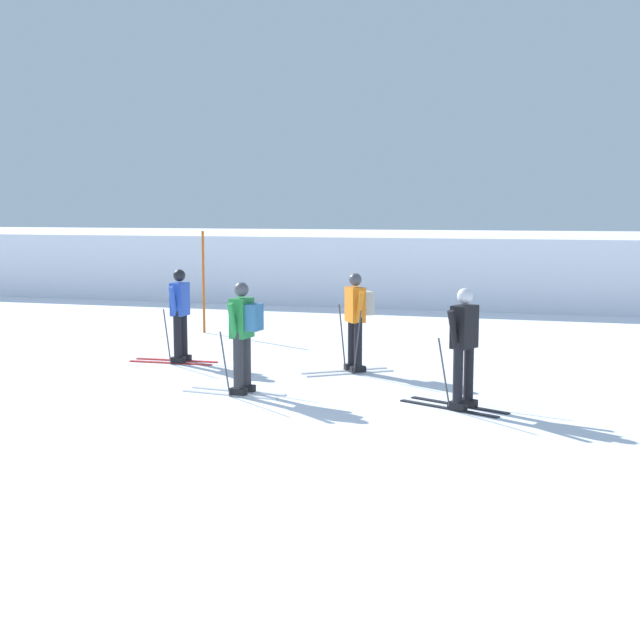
{
  "coord_description": "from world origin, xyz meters",
  "views": [
    {
      "loc": [
        5.19,
        -8.88,
        2.8
      ],
      "look_at": [
        1.05,
        5.35,
        0.9
      ],
      "focal_mm": 48.82,
      "sensor_mm": 36.0,
      "label": 1
    }
  ],
  "objects_px": {
    "skier_green": "(243,332)",
    "skier_black": "(463,345)",
    "trail_marker_pole": "(203,282)",
    "skier_blue": "(180,313)",
    "skier_orange": "(356,317)"
  },
  "relations": [
    {
      "from": "skier_green",
      "to": "skier_orange",
      "type": "xyz_separation_m",
      "value": [
        1.2,
        2.26,
        0.0
      ]
    },
    {
      "from": "skier_green",
      "to": "trail_marker_pole",
      "type": "distance_m",
      "value": 6.77
    },
    {
      "from": "skier_orange",
      "to": "skier_black",
      "type": "distance_m",
      "value": 3.13
    },
    {
      "from": "skier_orange",
      "to": "skier_black",
      "type": "bearing_deg",
      "value": -47.63
    },
    {
      "from": "skier_green",
      "to": "skier_black",
      "type": "xyz_separation_m",
      "value": [
        3.3,
        -0.05,
        -0.04
      ]
    },
    {
      "from": "skier_blue",
      "to": "trail_marker_pole",
      "type": "distance_m",
      "value": 3.86
    },
    {
      "from": "skier_green",
      "to": "skier_black",
      "type": "relative_size",
      "value": 1.0
    },
    {
      "from": "skier_orange",
      "to": "skier_green",
      "type": "bearing_deg",
      "value": -117.9
    },
    {
      "from": "skier_orange",
      "to": "trail_marker_pole",
      "type": "xyz_separation_m",
      "value": [
        -4.46,
        3.67,
        0.2
      ]
    },
    {
      "from": "skier_blue",
      "to": "skier_black",
      "type": "relative_size",
      "value": 1.0
    },
    {
      "from": "skier_black",
      "to": "trail_marker_pole",
      "type": "height_order",
      "value": "trail_marker_pole"
    },
    {
      "from": "trail_marker_pole",
      "to": "skier_orange",
      "type": "bearing_deg",
      "value": -39.5
    },
    {
      "from": "skier_black",
      "to": "trail_marker_pole",
      "type": "distance_m",
      "value": 8.89
    },
    {
      "from": "skier_green",
      "to": "skier_blue",
      "type": "xyz_separation_m",
      "value": [
        -2.11,
        2.25,
        -0.04
      ]
    },
    {
      "from": "skier_blue",
      "to": "skier_green",
      "type": "bearing_deg",
      "value": -46.83
    }
  ]
}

